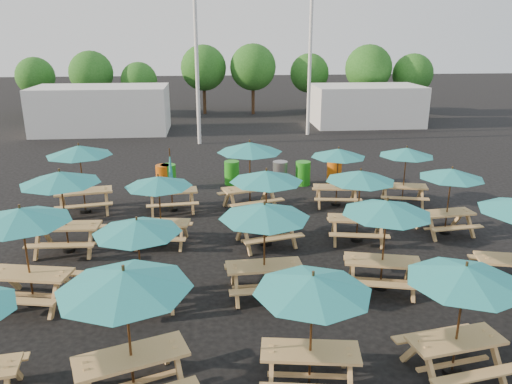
{
  "coord_description": "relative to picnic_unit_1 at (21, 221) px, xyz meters",
  "views": [
    {
      "loc": [
        -1.4,
        -13.51,
        5.95
      ],
      "look_at": [
        0.0,
        1.5,
        1.1
      ],
      "focal_mm": 35.0,
      "sensor_mm": 36.0,
      "label": 1
    }
  ],
  "objects": [
    {
      "name": "picnic_unit_14",
      "position": [
        8.41,
        2.85,
        -0.14
      ],
      "size": [
        2.35,
        2.35,
        2.19
      ],
      "rotation": [
        0.0,
        0.0,
        -0.18
      ],
      "color": "tan",
      "rests_on": "ground"
    },
    {
      "name": "tree_5",
      "position": [
        11.77,
        27.63,
        0.94
      ],
      "size": [
        2.94,
        2.94,
        4.45
      ],
      "color": "#382314",
      "rests_on": "ground"
    },
    {
      "name": "waste_bin_5",
      "position": [
        9.17,
        8.77,
        -1.55
      ],
      "size": [
        0.6,
        0.6,
        0.96
      ],
      "primitive_type": "cylinder",
      "color": "#D35D0C",
      "rests_on": "ground"
    },
    {
      "name": "tree_0",
      "position": [
        -8.53,
        28.2,
        0.79
      ],
      "size": [
        2.8,
        2.8,
        4.24
      ],
      "color": "#382314",
      "rests_on": "ground"
    },
    {
      "name": "tree_7",
      "position": [
        19.17,
        25.88,
        0.96
      ],
      "size": [
        2.95,
        2.95,
        4.48
      ],
      "color": "#382314",
      "rests_on": "ground"
    },
    {
      "name": "picnic_unit_12",
      "position": [
        8.42,
        -3.26,
        -0.14
      ],
      "size": [
        2.33,
        2.33,
        2.19
      ],
      "rotation": [
        0.0,
        0.0,
        0.17
      ],
      "color": "tan",
      "rests_on": "ground"
    },
    {
      "name": "picnic_unit_8",
      "position": [
        5.76,
        -3.34,
        -0.15
      ],
      "size": [
        2.28,
        2.28,
        2.18
      ],
      "rotation": [
        0.0,
        0.0,
        -0.15
      ],
      "color": "tan",
      "rests_on": "ground"
    },
    {
      "name": "waste_bin_4",
      "position": [
        7.85,
        8.67,
        -1.55
      ],
      "size": [
        0.6,
        0.6,
        0.96
      ],
      "primitive_type": "cylinder",
      "color": "#22921A",
      "rests_on": "ground"
    },
    {
      "name": "picnic_unit_10",
      "position": [
        5.68,
        2.82,
        -0.07
      ],
      "size": [
        2.55,
        2.55,
        2.27
      ],
      "rotation": [
        0.0,
        0.0,
        0.25
      ],
      "color": "tan",
      "rests_on": "ground"
    },
    {
      "name": "tree_4",
      "position": [
        7.44,
        27.21,
        1.42
      ],
      "size": [
        3.41,
        3.41,
        5.17
      ],
      "color": "#382314",
      "rests_on": "ground"
    },
    {
      "name": "ground",
      "position": [
        5.54,
        2.95,
        -2.04
      ],
      "size": [
        120.0,
        120.0,
        0.0
      ],
      "primitive_type": "plane",
      "color": "black",
      "rests_on": "ground"
    },
    {
      "name": "mast_1",
      "position": [
        10.04,
        18.95,
        3.96
      ],
      "size": [
        0.2,
        0.2,
        12.0
      ],
      "primitive_type": "cylinder",
      "color": "silver",
      "rests_on": "ground"
    },
    {
      "name": "picnic_unit_18",
      "position": [
        11.3,
        3.16,
        -0.22
      ],
      "size": [
        2.14,
        2.14,
        2.09
      ],
      "rotation": [
        0.0,
        0.0,
        0.12
      ],
      "color": "tan",
      "rests_on": "ground"
    },
    {
      "name": "waste_bin_2",
      "position": [
        4.98,
        9.01,
        -1.55
      ],
      "size": [
        0.6,
        0.6,
        0.96
      ],
      "primitive_type": "cylinder",
      "color": "#22921A",
      "rests_on": "ground"
    },
    {
      "name": "tree_6",
      "position": [
        15.78,
        25.85,
        1.39
      ],
      "size": [
        3.38,
        3.38,
        5.13
      ],
      "color": "#382314",
      "rests_on": "ground"
    },
    {
      "name": "picnic_unit_7",
      "position": [
        2.76,
        6.02,
        -1.12
      ],
      "size": [
        1.89,
        1.69,
        2.23
      ],
      "rotation": [
        0.0,
        0.0,
        0.1
      ],
      "color": "tan",
      "rests_on": "ground"
    },
    {
      "name": "event_tent_0",
      "position": [
        -2.46,
        20.95,
        -0.64
      ],
      "size": [
        8.0,
        4.0,
        2.8
      ],
      "primitive_type": "cube",
      "color": "silver",
      "rests_on": "ground"
    },
    {
      "name": "picnic_unit_2",
      "position": [
        0.04,
        2.89,
        0.02
      ],
      "size": [
        2.28,
        2.28,
        2.37
      ],
      "rotation": [
        0.0,
        0.0,
        -0.04
      ],
      "color": "tan",
      "rests_on": "ground"
    },
    {
      "name": "picnic_unit_13",
      "position": [
        8.16,
        -0.04,
        -0.06
      ],
      "size": [
        2.54,
        2.54,
        2.27
      ],
      "rotation": [
        0.0,
        0.0,
        -0.24
      ],
      "color": "tan",
      "rests_on": "ground"
    },
    {
      "name": "waste_bin_1",
      "position": [
        2.45,
        8.7,
        -1.55
      ],
      "size": [
        0.6,
        0.6,
        0.96
      ],
      "primitive_type": "cylinder",
      "color": "#22921A",
      "rests_on": "ground"
    },
    {
      "name": "waste_bin_0",
      "position": [
        2.26,
        8.64,
        -1.55
      ],
      "size": [
        0.6,
        0.6,
        0.96
      ],
      "primitive_type": "cylinder",
      "color": "#D35D0C",
      "rests_on": "ground"
    },
    {
      "name": "tree_2",
      "position": [
        -0.85,
        26.61,
        0.59
      ],
      "size": [
        2.59,
        2.59,
        3.93
      ],
      "color": "#382314",
      "rests_on": "ground"
    },
    {
      "name": "picnic_unit_4",
      "position": [
        2.72,
        -3.29,
        0.03
      ],
      "size": [
        2.8,
        2.8,
        2.39
      ],
      "rotation": [
        0.0,
        0.0,
        0.33
      ],
      "color": "tan",
      "rests_on": "ground"
    },
    {
      "name": "picnic_unit_15",
      "position": [
        8.58,
        6.07,
        -0.22
      ],
      "size": [
        2.18,
        2.18,
        2.1
      ],
      "rotation": [
        0.0,
        0.0,
        -0.14
      ],
      "color": "tan",
      "rests_on": "ground"
    },
    {
      "name": "picnic_unit_1",
      "position": [
        0.0,
        0.0,
        0.0
      ],
      "size": [
        2.55,
        2.55,
        2.35
      ],
      "rotation": [
        0.0,
        0.0,
        -0.2
      ],
      "color": "tan",
      "rests_on": "ground"
    },
    {
      "name": "tree_1",
      "position": [
        -4.2,
        26.85,
        1.11
      ],
      "size": [
        3.11,
        3.11,
        4.72
      ],
      "color": "#382314",
      "rests_on": "ground"
    },
    {
      "name": "picnic_unit_6",
      "position": [
        2.65,
        3.14,
        -0.22
      ],
      "size": [
        2.16,
        2.16,
        2.09
      ],
      "rotation": [
        0.0,
        0.0,
        -0.13
      ],
      "color": "tan",
      "rests_on": "ground"
    },
    {
      "name": "waste_bin_3",
      "position": [
        6.93,
        8.78,
        -1.55
      ],
      "size": [
        0.6,
        0.6,
        0.96
      ],
      "primitive_type": "cylinder",
      "color": "gray",
      "rests_on": "ground"
    },
    {
      "name": "picnic_unit_9",
      "position": [
        5.32,
        -0.04,
        -0.07
      ],
      "size": [
        2.19,
        2.19,
        2.27
      ],
      "rotation": [
        0.0,
        0.0,
        0.05
      ],
      "color": "tan",
      "rests_on": "ground"
    },
    {
      "name": "picnic_unit_5",
      "position": [
        2.51,
        -0.33,
        -0.21
      ],
      "size": [
        2.14,
        2.14,
        2.11
      ],
      "rotation": [
        0.0,
        0.0,
        0.11
      ],
      "color": "tan",
      "rests_on": "ground"
    },
    {
      "name": "picnic_unit_19",
      "position": [
        11.01,
        5.99,
        -0.22
      ],
      "size": [
        2.33,
        2.33,
        2.09
      ],
      "rotation": [
        0.0,
        0.0,
        -0.24
      ],
      "color": "tan",
      "rests_on": "ground"
    },
    {
      "name": "picnic_unit_11",
      "position": [
        5.47,
        5.9,
        0.06
      ],
      "size": [
        2.79,
        2.79,
        2.42
      ],
      "rotation": [
        0.0,
        0.0,
        0.3
      ],
      "color": "tan",
      "rests_on": "ground"
    },
    {
      "name": "tree_3",
      "position": [
        3.79,
        27.67,
        1.37
      ],
      "size": [
        3.36,
        3.36,
        5.09
      ],
      "color": "#382314",
      "rests_on": "ground"
    },
    {
      "name": "picnic_unit_3",
      "position": [
        -0.22,
        6.13,
        0.03
      ],
      "size": [
        2.56,
        2.56,
        2.38
      ],
      "rotation": [
        0.0,
        0.0,
        0.19
      ],
      "color": "tan",
      "rests_on": "ground"
    },
    {
      "name": "event_tent_1",
      "position": [
        14.54,
        21.95,
        -0.74
      ],
      "size": [
        7.0,
        4.0,
        2.6
      ],
      "primitive_type": "cube",
      "color": "silver",
      "rests_on": "ground"
    },
    {
      "name": "mast_0",
      "position": [
        3.54,
        16.95,
        3.96
      ],
      "size": [
        0.2,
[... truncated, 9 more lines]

